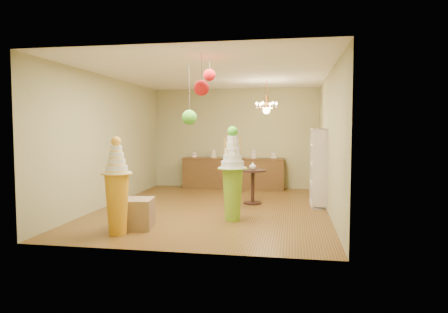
% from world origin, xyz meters
% --- Properties ---
extents(floor, '(6.50, 6.50, 0.00)m').
position_xyz_m(floor, '(0.00, 0.00, 0.00)').
color(floor, brown).
rests_on(floor, ground).
extents(ceiling, '(6.50, 6.50, 0.00)m').
position_xyz_m(ceiling, '(0.00, 0.00, 3.00)').
color(ceiling, white).
rests_on(ceiling, ground).
extents(wall_back, '(5.00, 0.04, 3.00)m').
position_xyz_m(wall_back, '(0.00, 3.25, 1.50)').
color(wall_back, tan).
rests_on(wall_back, ground).
extents(wall_front, '(5.00, 0.04, 3.00)m').
position_xyz_m(wall_front, '(0.00, -3.25, 1.50)').
color(wall_front, tan).
rests_on(wall_front, ground).
extents(wall_left, '(0.04, 6.50, 3.00)m').
position_xyz_m(wall_left, '(-2.50, 0.00, 1.50)').
color(wall_left, tan).
rests_on(wall_left, ground).
extents(wall_right, '(0.04, 6.50, 3.00)m').
position_xyz_m(wall_right, '(2.50, 0.00, 1.50)').
color(wall_right, tan).
rests_on(wall_right, ground).
extents(pedestal_green, '(0.71, 0.71, 1.84)m').
position_xyz_m(pedestal_green, '(0.59, -1.12, 0.76)').
color(pedestal_green, '#79AE26').
rests_on(pedestal_green, floor).
extents(pedestal_orange, '(0.51, 0.51, 1.67)m').
position_xyz_m(pedestal_orange, '(-1.19, -2.46, 0.67)').
color(pedestal_orange, orange).
rests_on(pedestal_orange, floor).
extents(burlap_riser, '(0.67, 0.67, 0.53)m').
position_xyz_m(burlap_riser, '(-1.04, -2.00, 0.27)').
color(burlap_riser, olive).
rests_on(burlap_riser, floor).
extents(sideboard, '(3.04, 0.54, 1.16)m').
position_xyz_m(sideboard, '(0.00, 2.97, 0.48)').
color(sideboard, '#52361A').
rests_on(sideboard, floor).
extents(shelving_unit, '(0.33, 1.20, 1.80)m').
position_xyz_m(shelving_unit, '(2.34, 0.80, 0.90)').
color(shelving_unit, beige).
rests_on(shelving_unit, floor).
extents(round_table, '(0.76, 0.76, 0.82)m').
position_xyz_m(round_table, '(0.81, 0.68, 0.53)').
color(round_table, black).
rests_on(round_table, floor).
extents(vase, '(0.22, 0.22, 0.18)m').
position_xyz_m(vase, '(0.81, 0.68, 0.91)').
color(vase, beige).
rests_on(vase, round_table).
extents(pom_red_left, '(0.24, 0.24, 0.68)m').
position_xyz_m(pom_red_left, '(0.30, -2.53, 2.44)').
color(pom_red_left, '#464032').
rests_on(pom_red_left, ceiling).
extents(pom_green_mid, '(0.28, 0.28, 1.13)m').
position_xyz_m(pom_green_mid, '(-0.16, -1.52, 2.01)').
color(pom_green_mid, '#464032').
rests_on(pom_green_mid, ceiling).
extents(pom_red_right, '(0.21, 0.21, 0.39)m').
position_xyz_m(pom_red_right, '(0.32, -2.00, 2.71)').
color(pom_red_right, '#464032').
rests_on(pom_red_right, ceiling).
extents(chandelier, '(0.67, 0.67, 0.85)m').
position_xyz_m(chandelier, '(1.08, 1.25, 2.30)').
color(chandelier, '#CD8848').
rests_on(chandelier, ceiling).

